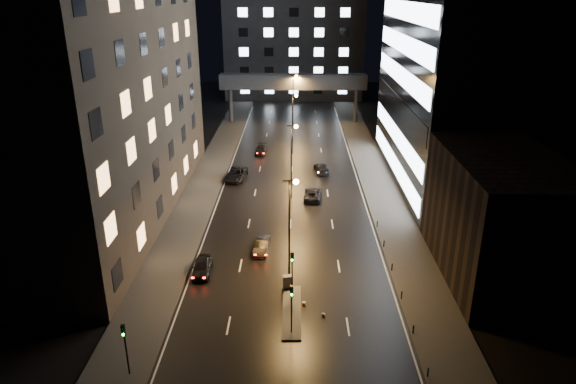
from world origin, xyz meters
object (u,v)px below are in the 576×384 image
(car_away_d, at_px, (261,150))
(car_toward_b, at_px, (321,168))
(car_away_b, at_px, (262,246))
(car_away_a, at_px, (202,267))
(car_away_c, at_px, (236,174))
(utility_cabinet, at_px, (288,282))
(car_toward_a, at_px, (312,194))

(car_away_d, xyz_separation_m, car_toward_b, (9.85, -9.36, 0.02))
(car_away_b, bearing_deg, car_away_d, 98.49)
(car_away_a, relative_size, car_toward_b, 0.93)
(car_away_b, bearing_deg, car_toward_b, 78.29)
(car_away_d, bearing_deg, car_toward_b, -40.94)
(car_away_b, height_order, car_away_c, car_away_c)
(car_away_b, distance_m, car_toward_b, 26.65)
(utility_cabinet, bearing_deg, car_toward_a, 71.02)
(car_away_a, bearing_deg, car_toward_b, 64.37)
(car_away_d, bearing_deg, utility_cabinet, -80.36)
(car_away_c, distance_m, car_toward_a, 13.24)
(car_away_c, height_order, car_toward_b, car_away_c)
(car_away_c, distance_m, car_away_d, 13.00)
(car_away_a, distance_m, car_away_b, 7.25)
(car_toward_a, bearing_deg, car_away_b, 72.83)
(car_away_a, height_order, car_toward_b, car_away_a)
(utility_cabinet, bearing_deg, car_away_c, 93.84)
(car_toward_b, xyz_separation_m, utility_cabinet, (-4.63, -32.92, 0.11))
(car_toward_b, bearing_deg, car_away_c, 7.11)
(car_away_b, xyz_separation_m, car_away_c, (-5.18, 22.24, 0.10))
(car_toward_b, distance_m, utility_cabinet, 33.24)
(car_away_d, relative_size, utility_cabinet, 3.56)
(car_away_c, bearing_deg, car_away_b, -70.36)
(car_away_a, bearing_deg, car_away_d, 83.14)
(car_away_b, distance_m, car_away_c, 22.83)
(car_away_a, distance_m, car_toward_b, 32.90)
(car_away_c, height_order, car_toward_a, car_away_c)
(car_away_a, bearing_deg, utility_cabinet, -20.03)
(car_away_b, height_order, car_away_d, car_away_b)
(car_toward_b, bearing_deg, car_toward_a, 73.47)
(car_away_c, xyz_separation_m, utility_cabinet, (8.09, -29.59, -0.00))
(car_away_b, height_order, car_toward_b, car_away_b)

